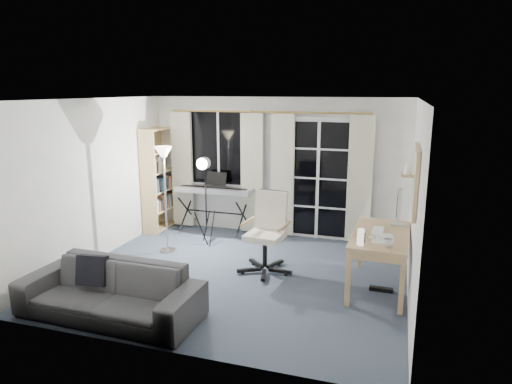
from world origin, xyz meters
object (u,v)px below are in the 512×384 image
bookshelf (158,182)px  mug (388,242)px  torchiere_lamp (164,168)px  desk (380,240)px  monitor (399,205)px  keyboard_piano (214,191)px  office_chair (268,224)px  studio_light (204,174)px  sofa (109,283)px

bookshelf → mug: (4.10, -1.96, -0.08)m
torchiere_lamp → desk: bearing=-7.0°
torchiere_lamp → mug: (3.37, -0.90, -0.55)m
desk → monitor: 0.62m
bookshelf → keyboard_piano: size_ratio=1.32×
desk → torchiere_lamp: bearing=174.8°
office_chair → monitor: (1.74, 0.26, 0.36)m
monitor → mug: monitor is taller
studio_light → desk: studio_light is taller
office_chair → sofa: office_chair is taller
sofa → keyboard_piano: bearing=92.8°
bookshelf → keyboard_piano: 1.08m
bookshelf → mug: bearing=-26.9°
desk → office_chair: bearing=174.9°
bookshelf → studio_light: (1.19, -0.60, 0.32)m
bookshelf → sofa: bookshelf is taller
office_chair → monitor: size_ratio=2.12×
mug → sofa: 3.22m
torchiere_lamp → office_chair: bearing=-7.2°
studio_light → desk: 2.99m
keyboard_piano → torchiere_lamp: bearing=-106.2°
keyboard_piano → mug: (3.03, -2.03, 0.03)m
torchiere_lamp → sofa: torchiere_lamp is taller
torchiere_lamp → monitor: bearing=0.8°
torchiere_lamp → keyboard_piano: 1.32m
bookshelf → office_chair: size_ratio=1.65×
keyboard_piano → sofa: 3.27m
studio_light → monitor: studio_light is taller
studio_light → office_chair: studio_light is taller
studio_light → monitor: (3.01, -0.41, -0.18)m
torchiere_lamp → monitor: size_ratio=3.15×
studio_light → sofa: bearing=-87.5°
bookshelf → desk: bookshelf is taller
studio_light → mug: studio_light is taller
sofa → office_chair: bearing=56.8°
keyboard_piano → office_chair: (1.39, -1.35, -0.11)m
torchiere_lamp → studio_light: (0.46, 0.46, -0.15)m
bookshelf → mug: 4.55m
sofa → torchiere_lamp: bearing=102.7°
bookshelf → sofa: bearing=-71.5°
bookshelf → monitor: bearing=-14.9°
monitor → torchiere_lamp: bearing=-177.4°
bookshelf → torchiere_lamp: bearing=-56.7°
keyboard_piano → monitor: bearing=-18.4°
monitor → bookshelf: bearing=168.3°
keyboard_piano → sofa: keyboard_piano is taller
bookshelf → mug: size_ratio=15.36×
studio_light → keyboard_piano: bearing=103.2°
desk → sofa: (-2.86, -1.71, -0.24)m
bookshelf → studio_light: size_ratio=1.24×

